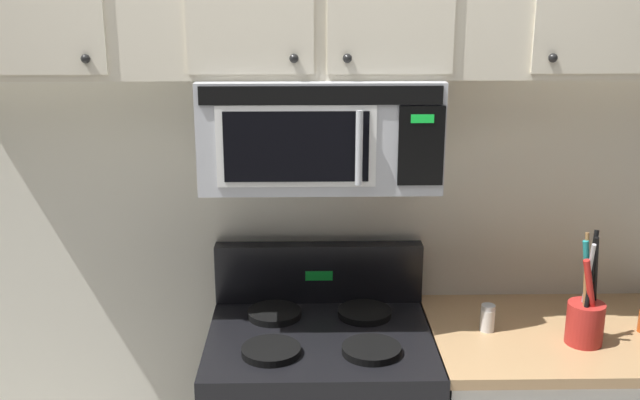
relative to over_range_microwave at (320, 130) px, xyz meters
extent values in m
cube|color=silver|center=(0.00, 0.25, -0.23)|extent=(5.20, 0.10, 2.70)
cube|color=black|center=(0.00, 0.16, -0.57)|extent=(0.76, 0.07, 0.22)
cube|color=#19D83F|center=(0.00, 0.13, -0.57)|extent=(0.10, 0.00, 0.04)
cylinder|color=black|center=(-0.16, -0.26, -0.66)|extent=(0.19, 0.19, 0.02)
cylinder|color=black|center=(0.16, -0.26, -0.66)|extent=(0.19, 0.19, 0.02)
cylinder|color=black|center=(-0.16, 0.02, -0.66)|extent=(0.19, 0.19, 0.02)
cylinder|color=black|center=(0.16, 0.02, -0.66)|extent=(0.19, 0.19, 0.02)
cube|color=#B7BABF|center=(0.00, 0.00, 0.00)|extent=(0.76, 0.39, 0.35)
cube|color=black|center=(0.00, -0.19, 0.14)|extent=(0.73, 0.01, 0.06)
cube|color=white|center=(-0.07, -0.19, -0.02)|extent=(0.49, 0.01, 0.25)
cube|color=black|center=(-0.07, -0.20, -0.02)|extent=(0.44, 0.01, 0.22)
cube|color=black|center=(0.31, -0.19, -0.02)|extent=(0.14, 0.01, 0.25)
cube|color=#19D83F|center=(0.31, -0.20, 0.07)|extent=(0.07, 0.00, 0.03)
cylinder|color=#B7BABF|center=(0.11, -0.22, -0.02)|extent=(0.02, 0.02, 0.23)
sphere|color=black|center=(-0.70, -0.15, 0.24)|extent=(0.03, 0.03, 0.03)
sphere|color=black|center=(-0.08, -0.15, 0.24)|extent=(0.03, 0.03, 0.03)
sphere|color=black|center=(0.08, -0.15, 0.24)|extent=(0.03, 0.03, 0.03)
sphere|color=black|center=(0.70, -0.15, 0.24)|extent=(0.03, 0.03, 0.03)
cube|color=tan|center=(0.84, -0.11, -0.69)|extent=(0.93, 0.65, 0.03)
cylinder|color=red|center=(0.86, -0.20, -0.61)|extent=(0.12, 0.12, 0.14)
cylinder|color=black|center=(0.86, -0.21, -0.45)|extent=(0.05, 0.08, 0.31)
cylinder|color=red|center=(0.86, -0.22, -0.49)|extent=(0.07, 0.04, 0.23)
cylinder|color=#BCBCC1|center=(0.85, -0.21, -0.46)|extent=(0.02, 0.08, 0.28)
cylinder|color=black|center=(0.89, -0.19, -0.45)|extent=(0.05, 0.05, 0.29)
cylinder|color=teal|center=(0.86, -0.20, -0.46)|extent=(0.06, 0.03, 0.28)
cylinder|color=olive|center=(0.85, -0.21, -0.45)|extent=(0.02, 0.05, 0.30)
cylinder|color=white|center=(0.57, -0.10, -0.64)|extent=(0.05, 0.05, 0.08)
cylinder|color=#B7BABF|center=(0.57, -0.10, -0.59)|extent=(0.05, 0.05, 0.02)
camera|label=1|loc=(-0.05, -2.41, 0.45)|focal=41.83mm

